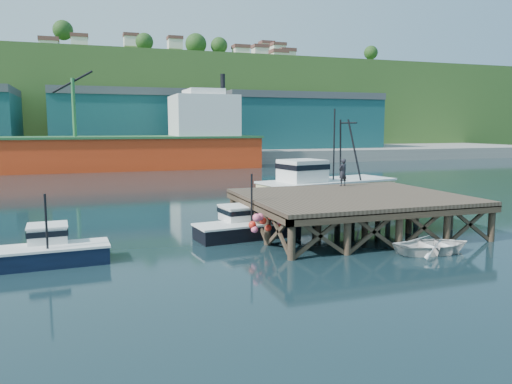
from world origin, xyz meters
name	(u,v)px	position (x,y,z in m)	size (l,w,h in m)	color
ground	(261,238)	(0.00, 0.00, 0.00)	(300.00, 300.00, 0.00)	black
wharf	(353,198)	(5.50, -0.19, 1.94)	(12.00, 10.00, 2.62)	brown
far_quay	(135,154)	(0.00, 70.00, 1.00)	(160.00, 40.00, 2.00)	gray
warehouse_mid	(137,124)	(0.00, 65.00, 6.50)	(28.00, 16.00, 9.00)	#174C4E
warehouse_right	(294,124)	(30.00, 65.00, 6.50)	(30.00, 16.00, 9.00)	#174C4E
cargo_ship	(87,146)	(-8.46, 48.00, 3.31)	(55.50, 10.00, 13.75)	red
hillside	(122,105)	(0.00, 100.00, 11.00)	(220.00, 50.00, 22.00)	#2D511E
boat_navy	(48,249)	(-10.57, -1.79, 0.64)	(5.20, 2.85, 3.20)	black
boat_black	(245,225)	(-0.70, 0.56, 0.65)	(5.92, 4.94, 3.53)	black
trawler	(325,185)	(8.70, 9.66, 1.52)	(11.57, 6.08, 7.37)	beige
dinghy	(433,245)	(6.68, -5.80, 0.39)	(2.72, 3.81, 0.79)	silver
dockworker	(343,172)	(7.13, 3.98, 3.02)	(0.65, 0.43, 1.79)	black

